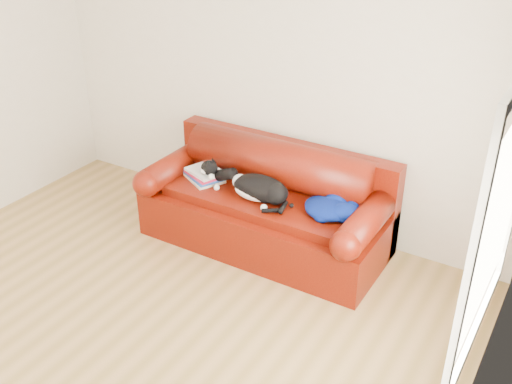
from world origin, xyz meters
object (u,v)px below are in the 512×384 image
at_px(cat, 259,189).
at_px(book_stack, 205,175).
at_px(blanket, 331,208).
at_px(sofa_base, 265,220).

bearing_deg(cat, book_stack, -175.02).
bearing_deg(book_stack, blanket, 0.81).
relative_size(sofa_base, book_stack, 4.99).
bearing_deg(cat, blanket, 17.81).
bearing_deg(book_stack, sofa_base, 4.71).
relative_size(book_stack, cat, 0.60).
height_order(book_stack, cat, cat).
height_order(cat, blanket, cat).
distance_m(book_stack, blanket, 1.21).
distance_m(sofa_base, blanket, 0.71).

